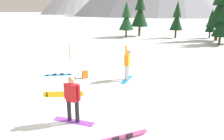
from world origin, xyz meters
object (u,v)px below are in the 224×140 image
loose_snowboard_far_spare (58,75)px  backpack_orange (85,75)px  loose_snowboard_near_right (64,94)px  pine_tree_twin (126,18)px  pine_tree_young (140,11)px  snowboarder_midground (127,64)px  pine_tree_leaning (222,23)px  pine_tree_broad (211,22)px  pine_tree_slender (220,7)px  snowboarder_foreground (72,98)px  trail_marker_pole (69,51)px  loose_snowboard_near_left (122,137)px  pine_tree_tall (177,18)px

loose_snowboard_far_spare → backpack_orange: 1.86m
loose_snowboard_near_right → pine_tree_twin: size_ratio=0.35×
pine_tree_young → snowboarder_midground: bearing=-83.7°
pine_tree_twin → pine_tree_leaning: pine_tree_twin is taller
loose_snowboard_far_spare → pine_tree_broad: pine_tree_broad is taller
snowboarder_midground → pine_tree_slender: pine_tree_slender is taller
snowboarder_foreground → trail_marker_pole: size_ratio=1.13×
snowboarder_foreground → backpack_orange: (-1.56, 4.82, -0.70)m
pine_tree_slender → pine_tree_leaning: bearing=-95.8°
loose_snowboard_near_left → pine_tree_tall: (2.03, 26.51, 2.74)m
snowboarder_midground → pine_tree_broad: bearing=70.1°
backpack_orange → pine_tree_twin: (-1.52, 19.51, 2.61)m
pine_tree_young → pine_tree_leaning: 12.35m
loose_snowboard_near_right → loose_snowboard_near_left: 4.31m
pine_tree_young → pine_tree_broad: (10.27, 0.02, -1.50)m
loose_snowboard_near_right → pine_tree_broad: bearing=67.7°
snowboarder_midground → loose_snowboard_near_right: bearing=-126.4°
snowboarder_midground → loose_snowboard_near_left: bearing=-79.9°
pine_tree_broad → pine_tree_tall: bearing=-167.1°
pine_tree_twin → pine_tree_broad: bearing=12.4°
loose_snowboard_far_spare → loose_snowboard_near_left: 7.75m
loose_snowboard_near_right → backpack_orange: size_ratio=3.88×
pine_tree_young → pine_tree_leaning: size_ratio=1.46×
pine_tree_leaning → snowboarder_midground: bearing=-117.7°
snowboarder_midground → pine_tree_leaning: (7.83, 14.92, 1.61)m
pine_tree_young → pine_tree_broad: 10.38m
snowboarder_midground → backpack_orange: 2.62m
backpack_orange → loose_snowboard_far_spare: bearing=177.0°
snowboarder_midground → loose_snowboard_far_spare: (-4.33, -0.27, -0.95)m
backpack_orange → pine_tree_leaning: 18.59m
snowboarder_midground → pine_tree_twin: pine_tree_twin is taller
snowboarder_foreground → loose_snowboard_near_right: size_ratio=0.95×
pine_tree_leaning → pine_tree_tall: bearing=129.7°
snowboarder_foreground → pine_tree_broad: size_ratio=0.42×
loose_snowboard_near_right → pine_tree_slender: bearing=64.6°
backpack_orange → pine_tree_twin: 19.74m
pine_tree_tall → pine_tree_young: bearing=168.9°
loose_snowboard_far_spare → pine_tree_leaning: pine_tree_leaning is taller
loose_snowboard_far_spare → pine_tree_broad: (12.18, 22.02, 2.24)m
pine_tree_twin → snowboarder_midground: bearing=-78.2°
pine_tree_tall → pine_tree_slender: pine_tree_slender is taller
backpack_orange → pine_tree_young: size_ratio=0.07×
snowboarder_foreground → pine_tree_young: 27.11m
backpack_orange → pine_tree_young: pine_tree_young is taller
pine_tree_leaning → pine_tree_young: bearing=146.4°
trail_marker_pole → snowboarder_midground: bearing=-33.6°
loose_snowboard_near_left → pine_tree_leaning: size_ratio=0.31×
backpack_orange → trail_marker_pole: trail_marker_pole is taller
snowboarder_foreground → backpack_orange: bearing=107.9°
loose_snowboard_far_spare → loose_snowboard_near_right: size_ratio=0.94×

